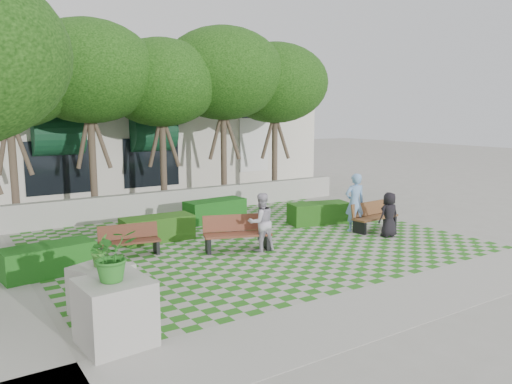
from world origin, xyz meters
TOP-DOWN VIEW (x-y plane):
  - ground at (0.00, 0.00)m, footprint 90.00×90.00m
  - lawn at (0.00, 1.00)m, footprint 12.00×12.00m
  - sidewalk_south at (0.00, -4.70)m, footprint 16.00×2.00m
  - retaining_wall at (0.00, 6.20)m, footprint 15.00×0.36m
  - bench_east at (4.20, 0.08)m, footprint 1.80×0.74m
  - bench_mid at (-0.82, 0.45)m, footprint 1.97×1.21m
  - bench_west at (-3.54, 1.55)m, footprint 1.66×0.76m
  - hedge_east at (3.31, 1.82)m, footprint 2.21×1.27m
  - hedge_midright at (0.48, 4.14)m, footprint 2.24×1.05m
  - hedge_midleft at (-2.30, 2.65)m, footprint 2.16×0.92m
  - hedge_west at (-5.70, 1.04)m, footprint 2.18×1.11m
  - planter_front at (-5.48, -3.40)m, footprint 1.19×1.19m
  - planter_back at (-5.29, -1.95)m, footprint 1.24×1.24m
  - person_blue at (3.56, 0.32)m, footprint 0.78×0.61m
  - person_dark at (3.92, -0.81)m, footprint 0.72×0.50m
  - person_white at (-0.28, 0.04)m, footprint 0.85×0.70m
  - tree_row at (-1.86, 5.95)m, footprint 17.70×13.40m
  - building at (0.93, 14.08)m, footprint 18.00×8.92m

SIDE VIEW (x-z plane):
  - ground at x=0.00m, z-range 0.00..0.00m
  - sidewalk_south at x=0.00m, z-range 0.00..0.01m
  - lawn at x=0.00m, z-range 0.01..0.01m
  - hedge_east at x=3.31m, z-range 0.00..0.73m
  - hedge_west at x=-5.70m, z-range 0.00..0.73m
  - hedge_midleft at x=-2.30m, z-range 0.00..0.75m
  - hedge_midright at x=0.48m, z-range 0.00..0.76m
  - bench_west at x=-3.54m, z-range -0.02..0.83m
  - bench_east at x=4.20m, z-range -0.02..0.90m
  - retaining_wall at x=0.00m, z-range 0.00..0.90m
  - bench_mid at x=-0.82m, z-range -0.02..0.97m
  - planter_back at x=-5.29m, z-range -0.26..1.30m
  - person_dark at x=3.92m, z-range 0.00..1.40m
  - planter_front at x=-5.48m, z-range -0.19..1.78m
  - person_white at x=-0.28m, z-range 0.00..1.64m
  - person_blue at x=3.56m, z-range 0.00..1.90m
  - building at x=0.93m, z-range -0.06..5.09m
  - tree_row at x=-1.86m, z-range 1.47..8.88m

